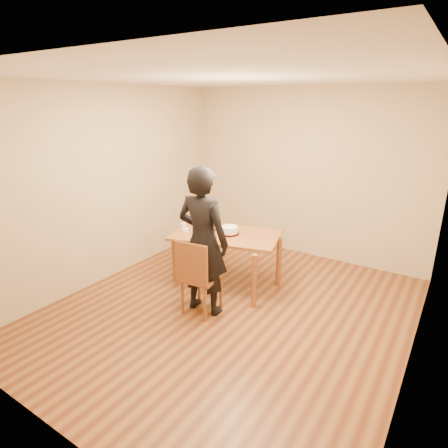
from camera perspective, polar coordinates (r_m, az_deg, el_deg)
The scene contains 16 objects.
room_shell at distance 4.50m, azimuth 3.25°, elevation 3.86°, with size 4.00×4.50×2.70m.
dining_table at distance 5.10m, azimuth 0.31°, elevation -1.67°, with size 1.42×0.85×0.04m, color brown.
dining_chair at distance 4.54m, azimuth -3.46°, elevation -8.14°, with size 0.39×0.39×0.04m, color brown.
cake_plate at distance 5.08m, azimuth 0.82°, elevation -1.40°, with size 0.27×0.27×0.02m, color red.
cake at distance 5.06m, azimuth 0.82°, elevation -0.89°, with size 0.24×0.24×0.08m, color white.
frosting_dome at distance 5.05m, azimuth 0.82°, elevation -0.35°, with size 0.23×0.23×0.03m, color white.
frosting_tub at distance 4.87m, azimuth -3.71°, elevation -1.93°, with size 0.09×0.09×0.08m, color white.
frosting_lid at distance 4.89m, azimuth -4.42°, elevation -2.33°, with size 0.11×0.11×0.01m, color #1822A0.
frosting_dollop at distance 4.88m, azimuth -4.42°, elevation -2.19°, with size 0.04×0.04×0.02m, color white.
ramekin_green at distance 5.22m, azimuth -5.89°, elevation -0.83°, with size 0.09×0.09×0.04m, color white.
ramekin_yellow at distance 5.44m, azimuth -6.19°, elevation -0.05°, with size 0.08×0.08×0.04m, color white.
ramekin_multi at distance 5.20m, azimuth -5.92°, elevation -0.87°, with size 0.09×0.09×0.04m, color white.
candy_box_pink at distance 5.61m, azimuth -2.27°, elevation 0.52°, with size 0.13×0.07×0.02m, color #CB2F7B.
candy_box_green at distance 5.61m, azimuth -2.29°, elevation 0.73°, with size 0.12×0.06×0.02m, color green.
spatula at distance 4.79m, azimuth -4.85°, elevation -2.80°, with size 0.16×0.02×0.01m, color black.
person at distance 4.39m, azimuth -3.22°, elevation -2.68°, with size 0.66×0.43×1.80m, color black.
Camera 1 is at (2.17, -3.44, 2.46)m, focal length 30.00 mm.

